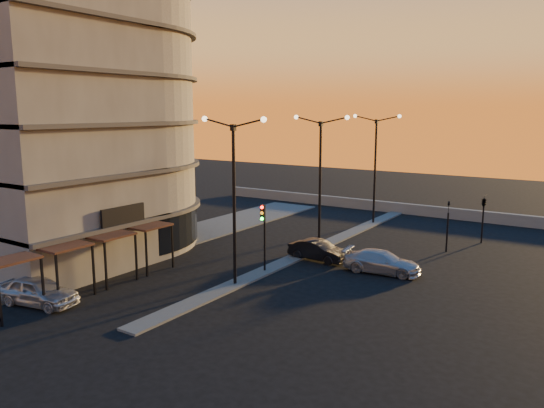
{
  "coord_description": "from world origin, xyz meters",
  "views": [
    {
      "loc": [
        17.68,
        -22.97,
        9.79
      ],
      "look_at": [
        -1.97,
        6.81,
        3.51
      ],
      "focal_mm": 35.0,
      "sensor_mm": 36.0,
      "label": 1
    }
  ],
  "objects": [
    {
      "name": "streetlamp_mid",
      "position": [
        0.0,
        10.0,
        5.59
      ],
      "size": [
        4.32,
        0.32,
        9.51
      ],
      "color": "black",
      "rests_on": "ground"
    },
    {
      "name": "streetlamp_near",
      "position": [
        0.0,
        0.0,
        5.59
      ],
      "size": [
        4.32,
        0.32,
        9.51
      ],
      "color": "black",
      "rests_on": "ground"
    },
    {
      "name": "ground",
      "position": [
        0.0,
        0.0,
        0.0
      ],
      "size": [
        120.0,
        120.0,
        0.0
      ],
      "primitive_type": "plane",
      "color": "black",
      "rests_on": "ground"
    },
    {
      "name": "sidewalk_west",
      "position": [
        -10.5,
        4.0,
        0.06
      ],
      "size": [
        5.0,
        40.0,
        0.12
      ],
      "primitive_type": "cube",
      "color": "#4C4C4A",
      "rests_on": "ground"
    },
    {
      "name": "car_wagon",
      "position": [
        6.06,
        6.86,
        0.68
      ],
      "size": [
        4.88,
        2.41,
        1.36
      ],
      "primitive_type": "imported",
      "rotation": [
        0.0,
        0.0,
        1.68
      ],
      "color": "#ABADB2",
      "rests_on": "ground"
    },
    {
      "name": "parapet",
      "position": [
        2.0,
        26.0,
        0.5
      ],
      "size": [
        44.0,
        0.5,
        1.0
      ],
      "primitive_type": "cube",
      "color": "slate",
      "rests_on": "ground"
    },
    {
      "name": "car_sedan",
      "position": [
        1.5,
        7.13,
        0.67
      ],
      "size": [
        4.15,
        1.66,
        1.34
      ],
      "primitive_type": "imported",
      "rotation": [
        0.0,
        0.0,
        1.51
      ],
      "color": "black",
      "rests_on": "ground"
    },
    {
      "name": "traffic_light_main",
      "position": [
        0.0,
        2.87,
        2.89
      ],
      "size": [
        0.28,
        0.44,
        4.25
      ],
      "color": "black",
      "rests_on": "ground"
    },
    {
      "name": "streetlamp_far",
      "position": [
        0.0,
        20.0,
        5.59
      ],
      "size": [
        4.32,
        0.32,
        9.51
      ],
      "color": "black",
      "rests_on": "ground"
    },
    {
      "name": "median",
      "position": [
        0.0,
        10.0,
        0.06
      ],
      "size": [
        1.2,
        36.0,
        0.12
      ],
      "primitive_type": "cube",
      "color": "#4C4C4A",
      "rests_on": "ground"
    },
    {
      "name": "signal_east_b",
      "position": [
        9.5,
        18.0,
        3.1
      ],
      "size": [
        0.42,
        1.99,
        3.6
      ],
      "color": "black",
      "rests_on": "ground"
    },
    {
      "name": "building",
      "position": [
        -14.0,
        0.03,
        11.91
      ],
      "size": [
        14.35,
        17.08,
        25.0
      ],
      "color": "#635E57",
      "rests_on": "ground"
    },
    {
      "name": "signal_east_a",
      "position": [
        8.0,
        14.0,
        1.93
      ],
      "size": [
        0.13,
        0.16,
        3.6
      ],
      "color": "black",
      "rests_on": "ground"
    },
    {
      "name": "car_hatchback",
      "position": [
        -6.5,
        -7.99,
        0.74
      ],
      "size": [
        4.61,
        2.57,
        1.48
      ],
      "primitive_type": "imported",
      "rotation": [
        0.0,
        0.0,
        1.77
      ],
      "color": "#B8BBC1",
      "rests_on": "ground"
    }
  ]
}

